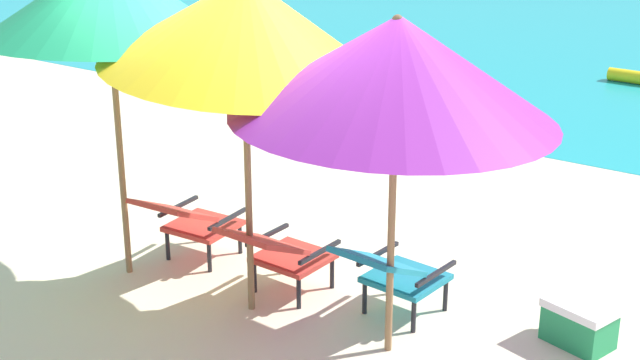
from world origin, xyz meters
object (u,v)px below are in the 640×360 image
at_px(lounge_chair_left, 189,219).
at_px(beach_umbrella_right, 396,68).
at_px(beach_umbrella_center, 244,23).
at_px(lounge_chair_center, 279,250).
at_px(lounge_chair_right, 393,271).
at_px(cooler_box, 579,323).

distance_m(lounge_chair_left, beach_umbrella_right, 2.61).
bearing_deg(beach_umbrella_center, lounge_chair_center, 72.50).
distance_m(lounge_chair_right, beach_umbrella_right, 1.65).
bearing_deg(cooler_box, beach_umbrella_right, -143.17).
relative_size(lounge_chair_left, lounge_chair_right, 0.96).
bearing_deg(lounge_chair_left, cooler_box, 9.39).
distance_m(lounge_chair_left, beach_umbrella_center, 2.00).
distance_m(lounge_chair_right, cooler_box, 1.35).
bearing_deg(beach_umbrella_right, lounge_chair_left, 171.91).
bearing_deg(lounge_chair_right, lounge_chair_center, -169.32).
bearing_deg(lounge_chair_center, lounge_chair_left, 174.71).
height_order(lounge_chair_left, beach_umbrella_center, beach_umbrella_center).
relative_size(beach_umbrella_right, cooler_box, 5.43).
height_order(beach_umbrella_center, beach_umbrella_right, beach_umbrella_center).
distance_m(beach_umbrella_right, cooler_box, 2.28).
bearing_deg(lounge_chair_right, cooler_box, 19.12).
xyz_separation_m(beach_umbrella_right, cooler_box, (1.07, 0.80, -1.84)).
xyz_separation_m(beach_umbrella_center, cooler_box, (2.23, 0.85, -2.01)).
xyz_separation_m(lounge_chair_center, lounge_chair_right, (0.89, 0.17, 0.00)).
relative_size(lounge_chair_center, cooler_box, 1.67).
relative_size(lounge_chair_left, beach_umbrella_center, 0.35).
relative_size(lounge_chair_right, cooler_box, 1.71).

